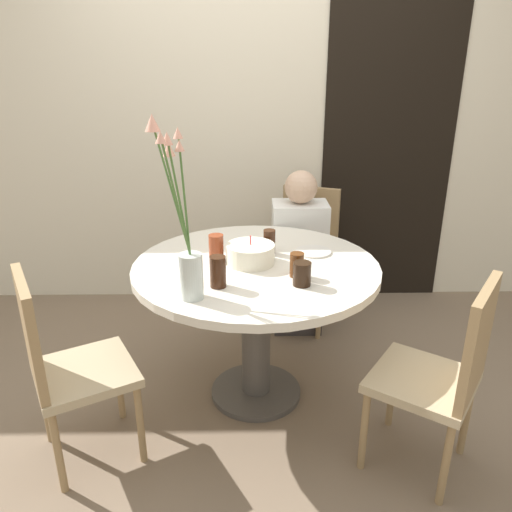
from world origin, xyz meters
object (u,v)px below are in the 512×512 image
chair_near_front (305,249)px  drink_glass_3 (269,242)px  chair_far_back (445,370)px  drink_glass_0 (218,272)px  flower_vase (185,240)px  drink_glass_2 (302,274)px  chair_left_flank (63,361)px  drink_glass_4 (216,248)px  side_plate (313,252)px  drink_glass_1 (297,265)px  person_guest (299,258)px  birthday_cake (251,254)px

chair_near_front → drink_glass_3: size_ratio=7.24×
chair_far_back → drink_glass_0: size_ratio=6.44×
flower_vase → drink_glass_2: size_ratio=7.03×
chair_left_flank → drink_glass_4: chair_left_flank is taller
chair_far_back → drink_glass_3: bearing=-99.2°
drink_glass_2 → drink_glass_4: size_ratio=0.81×
side_plate → drink_glass_1: size_ratio=1.63×
chair_far_back → drink_glass_0: chair_far_back is taller
chair_far_back → flower_vase: (-1.04, 0.17, 0.50)m
chair_near_front → flower_vase: size_ratio=1.21×
chair_far_back → drink_glass_0: bearing=-71.4°
drink_glass_3 → person_guest: bearing=69.5°
flower_vase → person_guest: 1.32m
drink_glass_0 → chair_far_back: bearing=-16.8°
side_plate → drink_glass_0: 0.62m
birthday_cake → drink_glass_4: bearing=167.1°
drink_glass_0 → drink_glass_4: 0.31m
drink_glass_4 → drink_glass_1: bearing=-28.1°
birthday_cake → drink_glass_1: (0.21, -0.16, 0.01)m
chair_near_front → chair_left_flank: bearing=-109.8°
chair_left_flank → birthday_cake: 0.96m
chair_left_flank → drink_glass_0: (0.64, 0.19, 0.32)m
chair_near_front → drink_glass_2: bearing=-75.8°
drink_glass_0 → drink_glass_1: (0.35, 0.11, -0.01)m
chair_near_front → drink_glass_0: 1.27m
flower_vase → drink_glass_2: 0.54m
flower_vase → drink_glass_2: (0.49, 0.12, -0.20)m
drink_glass_2 → chair_near_front: bearing=82.4°
flower_vase → person_guest: bearing=61.9°
chair_near_front → drink_glass_1: 1.07m
birthday_cake → drink_glass_2: 0.34m
drink_glass_1 → person_guest: bearing=83.3°
chair_far_back → side_plate: chair_far_back is taller
birthday_cake → side_plate: size_ratio=1.29×
flower_vase → chair_far_back: bearing=-9.4°
chair_far_back → side_plate: size_ratio=4.95×
birthday_cake → side_plate: birthday_cake is taller
drink_glass_3 → flower_vase: bearing=-125.5°
birthday_cake → side_plate: bearing=22.8°
birthday_cake → drink_glass_0: bearing=-118.0°
chair_near_front → drink_glass_4: 1.02m
chair_near_front → drink_glass_1: (-0.16, -1.01, 0.31)m
chair_near_front → chair_left_flank: same height
birthday_cake → drink_glass_2: birthday_cake is taller
drink_glass_1 → side_plate: bearing=69.1°
flower_vase → side_plate: 0.81m
drink_glass_2 → person_guest: 1.01m
chair_far_back → drink_glass_1: bearing=-88.4°
chair_near_front → person_guest: (-0.06, -0.15, -0.01)m
person_guest → drink_glass_1: bearing=-96.7°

